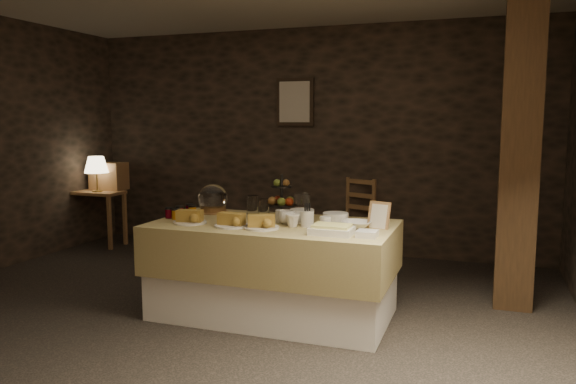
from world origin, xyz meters
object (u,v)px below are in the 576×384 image
(buffet_table, at_px, (273,262))
(table_lamp, at_px, (96,165))
(timber_column, at_px, (520,150))
(fruit_stand, at_px, (282,200))
(chair, at_px, (353,222))
(console_table, at_px, (97,202))
(wine_rack, at_px, (109,176))

(buffet_table, relative_size, table_lamp, 4.37)
(table_lamp, height_order, timber_column, timber_column)
(table_lamp, bearing_deg, fruit_stand, -23.45)
(buffet_table, distance_m, fruit_stand, 0.56)
(buffet_table, relative_size, chair, 2.73)
(console_table, height_order, table_lamp, table_lamp)
(chair, bearing_deg, table_lamp, -147.31)
(buffet_table, xyz_separation_m, wine_rack, (-2.89, 1.79, 0.42))
(timber_column, bearing_deg, wine_rack, 168.93)
(wine_rack, xyz_separation_m, chair, (3.04, 0.33, -0.45))
(console_table, bearing_deg, table_lamp, -45.00)
(wine_rack, height_order, timber_column, timber_column)
(buffet_table, height_order, fruit_stand, fruit_stand)
(buffet_table, distance_m, table_lamp, 3.33)
(wine_rack, bearing_deg, timber_column, -11.07)
(console_table, relative_size, chair, 0.98)
(console_table, xyz_separation_m, chair, (3.09, 0.51, -0.15))
(console_table, relative_size, wine_rack, 1.61)
(buffet_table, relative_size, fruit_stand, 5.35)
(console_table, distance_m, table_lamp, 0.46)
(console_table, height_order, chair, chair)
(timber_column, xyz_separation_m, fruit_stand, (-1.85, -0.55, -0.42))
(console_table, relative_size, fruit_stand, 1.93)
(console_table, relative_size, table_lamp, 1.57)
(console_table, distance_m, chair, 3.14)
(buffet_table, bearing_deg, timber_column, 25.85)
(console_table, bearing_deg, wine_rack, 74.48)
(chair, distance_m, fruit_stand, 1.87)
(console_table, relative_size, timber_column, 0.26)
(buffet_table, bearing_deg, chair, 85.84)
(table_lamp, xyz_separation_m, fruit_stand, (2.84, -1.23, -0.12))
(wine_rack, distance_m, timber_column, 4.80)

